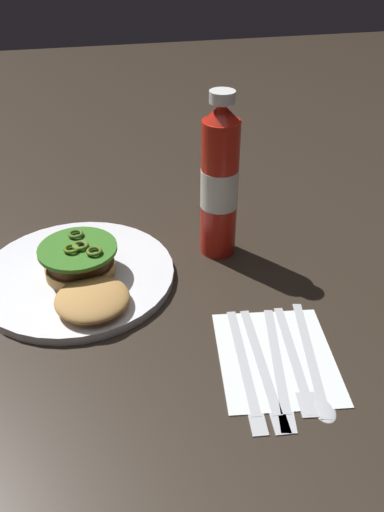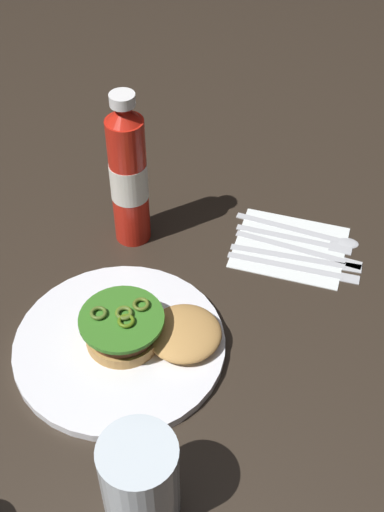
# 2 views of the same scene
# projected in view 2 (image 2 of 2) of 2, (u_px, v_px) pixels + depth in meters

# --- Properties ---
(ground_plane) EXTENTS (3.00, 3.00, 0.00)m
(ground_plane) POSITION_uv_depth(u_px,v_px,m) (131.00, 359.00, 0.92)
(ground_plane) COLOR #2E251C
(dinner_plate) EXTENTS (0.29, 0.29, 0.01)m
(dinner_plate) POSITION_uv_depth(u_px,v_px,m) (120.00, 345.00, 0.93)
(dinner_plate) COLOR white
(dinner_plate) RESTS_ON ground_plane
(burger_sandwich) EXTENTS (0.19, 0.12, 0.05)m
(burger_sandwich) POSITION_uv_depth(u_px,v_px,m) (145.00, 330.00, 0.91)
(burger_sandwich) COLOR #BD8949
(burger_sandwich) RESTS_ON dinner_plate
(ketchup_bottle) EXTENTS (0.06, 0.06, 0.26)m
(ketchup_bottle) POSITION_uv_depth(u_px,v_px,m) (129.00, 176.00, 1.01)
(ketchup_bottle) COLOR red
(ketchup_bottle) RESTS_ON ground_plane
(water_glass) EXTENTS (0.09, 0.09, 0.12)m
(water_glass) POSITION_uv_depth(u_px,v_px,m) (140.00, 479.00, 0.73)
(water_glass) COLOR silver
(water_glass) RESTS_ON ground_plane
(napkin) EXTENTS (0.19, 0.17, 0.00)m
(napkin) POSITION_uv_depth(u_px,v_px,m) (290.00, 247.00, 1.07)
(napkin) COLOR white
(napkin) RESTS_ON ground_plane
(butter_knife) EXTENTS (0.20, 0.04, 0.00)m
(butter_knife) POSITION_uv_depth(u_px,v_px,m) (302.00, 267.00, 1.03)
(butter_knife) COLOR silver
(butter_knife) RESTS_ON napkin
(steak_knife) EXTENTS (0.21, 0.03, 0.00)m
(steak_knife) POSITION_uv_depth(u_px,v_px,m) (304.00, 257.00, 1.05)
(steak_knife) COLOR silver
(steak_knife) RESTS_ON napkin
(table_knife) EXTENTS (0.20, 0.06, 0.00)m
(table_knife) POSITION_uv_depth(u_px,v_px,m) (306.00, 250.00, 1.06)
(table_knife) COLOR silver
(table_knife) RESTS_ON napkin
(fork_utensil) EXTENTS (0.19, 0.04, 0.00)m
(fork_utensil) POSITION_uv_depth(u_px,v_px,m) (304.00, 239.00, 1.08)
(fork_utensil) COLOR silver
(fork_utensil) RESTS_ON napkin
(spoon_utensil) EXTENTS (0.20, 0.06, 0.00)m
(spoon_utensil) POSITION_uv_depth(u_px,v_px,m) (314.00, 233.00, 1.09)
(spoon_utensil) COLOR silver
(spoon_utensil) RESTS_ON napkin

